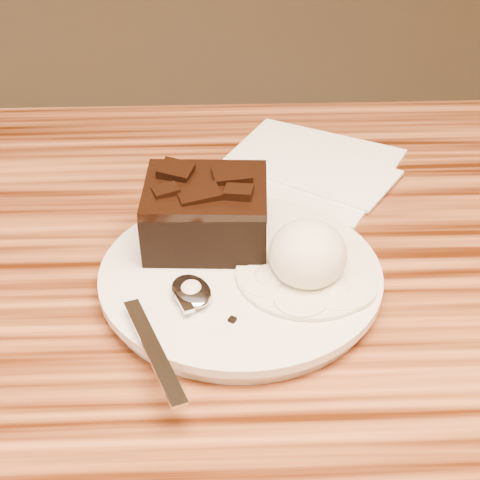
{
  "coord_description": "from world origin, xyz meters",
  "views": [
    {
      "loc": [
        0.01,
        -0.41,
        1.13
      ],
      "look_at": [
        0.03,
        0.07,
        0.79
      ],
      "focal_mm": 57.49,
      "sensor_mm": 36.0,
      "label": 1
    }
  ],
  "objects_px": {
    "spoon": "(191,293)",
    "plate": "(240,280)",
    "napkin": "(305,167)",
    "ice_cream_scoop": "(308,254)",
    "brownie": "(206,216)"
  },
  "relations": [
    {
      "from": "brownie",
      "to": "napkin",
      "type": "distance_m",
      "value": 0.18
    },
    {
      "from": "plate",
      "to": "napkin",
      "type": "relative_size",
      "value": 1.38
    },
    {
      "from": "spoon",
      "to": "plate",
      "type": "bearing_deg",
      "value": 19.51
    },
    {
      "from": "napkin",
      "to": "ice_cream_scoop",
      "type": "bearing_deg",
      "value": -96.12
    },
    {
      "from": "plate",
      "to": "spoon",
      "type": "distance_m",
      "value": 0.05
    },
    {
      "from": "brownie",
      "to": "ice_cream_scoop",
      "type": "height_order",
      "value": "same"
    },
    {
      "from": "brownie",
      "to": "spoon",
      "type": "distance_m",
      "value": 0.08
    },
    {
      "from": "napkin",
      "to": "brownie",
      "type": "bearing_deg",
      "value": -124.45
    },
    {
      "from": "ice_cream_scoop",
      "to": "spoon",
      "type": "relative_size",
      "value": 0.39
    },
    {
      "from": "brownie",
      "to": "napkin",
      "type": "xyz_separation_m",
      "value": [
        0.1,
        0.14,
        -0.04
      ]
    },
    {
      "from": "spoon",
      "to": "napkin",
      "type": "relative_size",
      "value": 1.02
    },
    {
      "from": "plate",
      "to": "napkin",
      "type": "bearing_deg",
      "value": 69.04
    },
    {
      "from": "brownie",
      "to": "ice_cream_scoop",
      "type": "xyz_separation_m",
      "value": [
        0.08,
        -0.05,
        -0.0
      ]
    },
    {
      "from": "plate",
      "to": "spoon",
      "type": "bearing_deg",
      "value": -139.78
    },
    {
      "from": "brownie",
      "to": "napkin",
      "type": "bearing_deg",
      "value": 55.55
    }
  ]
}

